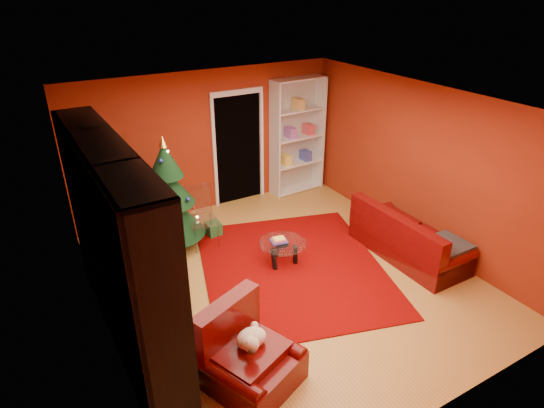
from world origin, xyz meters
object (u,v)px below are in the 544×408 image
gift_box_teal (135,244)px  dog (251,338)px  gift_box_green (213,229)px  sofa (410,233)px  acrylic_chair (202,221)px  coffee_table (282,253)px  media_unit (118,248)px  armchair (252,356)px  rug (293,268)px  christmas_tree (168,195)px  white_bookshelf (297,137)px  gift_box_red (183,212)px

gift_box_teal → dog: (0.44, -3.23, 0.41)m
gift_box_green → sofa: sofa is taller
dog → acrylic_chair: 2.96m
coffee_table → acrylic_chair: size_ratio=0.80×
media_unit → armchair: media_unit is taller
rug → acrylic_chair: bearing=124.6°
media_unit → coffee_table: bearing=8.1°
rug → acrylic_chair: 1.67m
media_unit → gift_box_teal: 2.23m
armchair → sofa: 3.51m
media_unit → gift_box_green: (1.85, 1.74, -1.13)m
christmas_tree → dog: christmas_tree is taller
gift_box_green → media_unit: bearing=-136.6°
media_unit → sofa: bearing=-6.5°
media_unit → christmas_tree: (1.14, 1.75, -0.32)m
rug → gift_box_teal: (-1.96, 1.67, 0.15)m
christmas_tree → acrylic_chair: (0.45, -0.23, -0.47)m
rug → white_bookshelf: bearing=56.4°
christmas_tree → gift_box_green: christmas_tree is taller
gift_box_green → sofa: size_ratio=0.13×
white_bookshelf → armchair: bearing=-130.5°
rug → white_bookshelf: 3.12m
gift_box_red → acrylic_chair: bearing=-92.4°
christmas_tree → sofa: size_ratio=1.01×
rug → christmas_tree: (-1.36, 1.55, 0.92)m
gift_box_green → white_bookshelf: white_bookshelf is taller
armchair → christmas_tree: bearing=64.6°
rug → media_unit: (-2.50, -0.20, 1.24)m
media_unit → gift_box_red: size_ratio=16.81×
coffee_table → gift_box_red: bearing=109.6°
gift_box_teal → gift_box_red: size_ratio=1.60×
media_unit → sofa: (4.29, -0.39, -0.84)m
gift_box_green → gift_box_red: 0.93m
gift_box_red → sofa: sofa is taller
gift_box_red → armchair: bearing=-99.5°
acrylic_chair → gift_box_red: bearing=92.1°
coffee_table → acrylic_chair: bearing=126.9°
media_unit → christmas_tree: media_unit is taller
gift_box_red → coffee_table: bearing=-70.4°
rug → coffee_table: bearing=108.7°
dog → sofa: size_ratio=0.21×
media_unit → coffee_table: (2.43, 0.40, -1.05)m
christmas_tree → gift_box_teal: (-0.61, 0.12, -0.77)m
rug → media_unit: size_ratio=0.96×
rug → acrylic_chair: size_ratio=3.41×
gift_box_teal → gift_box_red: (1.10, 0.77, -0.06)m
rug → coffee_table: 0.28m
gift_box_green → sofa: (2.45, -2.13, 0.29)m
sofa → acrylic_chair: acrylic_chair is taller
rug → sofa: 1.94m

